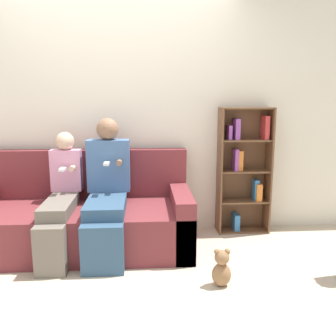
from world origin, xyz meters
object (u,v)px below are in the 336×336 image
Objects in this scene: child_seated at (60,196)px; teddy_bear at (222,269)px; couch at (82,219)px; bookshelf at (244,169)px; adult_seated at (107,185)px.

teddy_bear is at bearing -27.38° from child_seated.
child_seated is (-0.17, -0.12, 0.27)m from couch.
bookshelf reaches higher than teddy_bear.
couch is 0.44m from adult_seated.
adult_seated is 0.93× the size of bookshelf.
teddy_bear is at bearing -112.19° from bookshelf.
couch is 0.34m from child_seated.
bookshelf is 4.42× the size of teddy_bear.
child_seated is 3.66× the size of teddy_bear.
bookshelf is (1.42, 0.44, 0.05)m from adult_seated.
couch is at bearing 36.31° from child_seated.
couch is 6.86× the size of teddy_bear.
bookshelf reaches higher than child_seated.
adult_seated is 1.30m from teddy_bear.
child_seated is 1.58m from teddy_bear.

